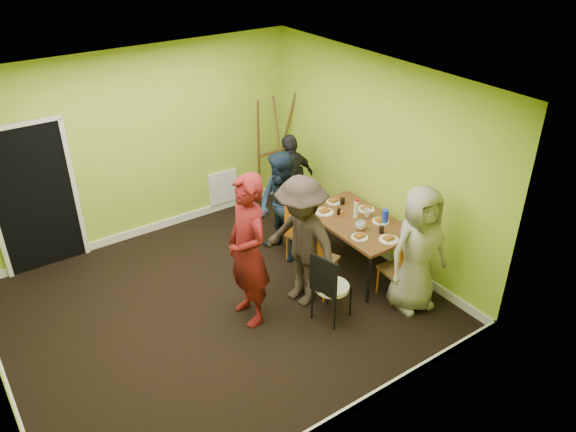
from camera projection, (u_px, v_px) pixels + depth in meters
name	position (u px, v px, depth m)	size (l,w,h in m)	color
ground	(220.00, 307.00, 7.08)	(5.00, 5.00, 0.00)	black
room_walls	(211.00, 239.00, 6.61)	(5.04, 4.54, 2.82)	#A2C232
dining_table	(358.00, 224.00, 7.51)	(0.90, 1.50, 0.75)	black
chair_left_far	(299.00, 232.00, 7.72)	(0.45, 0.45, 0.88)	orange
chair_left_near	(316.00, 257.00, 7.04)	(0.55, 0.55, 1.01)	orange
chair_back_end	(294.00, 188.00, 8.50)	(0.46, 0.52, 0.94)	orange
chair_front_end	(400.00, 267.00, 6.99)	(0.39, 0.40, 0.87)	orange
chair_bentwood	(329.00, 285.00, 6.60)	(0.46, 0.45, 0.95)	black
easel	(274.00, 150.00, 9.13)	(0.74, 0.70, 1.86)	brown
plate_near_left	(324.00, 212.00, 7.66)	(0.25, 0.25, 0.01)	white
plate_near_right	(360.00, 237.00, 7.09)	(0.21, 0.21, 0.01)	white
plate_far_back	(334.00, 202.00, 7.92)	(0.22, 0.22, 0.01)	white
plate_far_front	(389.00, 240.00, 7.04)	(0.25, 0.25, 0.01)	white
plate_wall_back	(366.00, 209.00, 7.73)	(0.24, 0.24, 0.01)	white
plate_wall_front	(381.00, 221.00, 7.44)	(0.23, 0.23, 0.01)	white
thermos	(356.00, 209.00, 7.49)	(0.07, 0.07, 0.25)	white
blue_bottle	(385.00, 216.00, 7.38)	(0.08, 0.08, 0.19)	#1C2FD3
orange_bottle	(342.00, 214.00, 7.54)	(0.04, 0.04, 0.08)	orange
glass_mid	(339.00, 211.00, 7.60)	(0.06, 0.06, 0.09)	black
glass_back	(342.00, 201.00, 7.86)	(0.07, 0.07, 0.09)	black
glass_front	(382.00, 230.00, 7.17)	(0.06, 0.06, 0.10)	black
cup_a	(361.00, 226.00, 7.25)	(0.14, 0.14, 0.11)	white
cup_b	(367.00, 213.00, 7.54)	(0.11, 0.11, 0.10)	white
person_standing	(248.00, 251.00, 6.45)	(0.70, 0.46, 1.91)	maroon
person_left_far	(282.00, 207.00, 7.71)	(0.77, 0.60, 1.57)	#142134
person_left_near	(301.00, 242.00, 6.79)	(1.11, 0.64, 1.72)	#2F241F
person_back_end	(291.00, 180.00, 8.55)	(0.87, 0.36, 1.48)	black
person_front_end	(418.00, 250.00, 6.71)	(0.81, 0.53, 1.65)	gray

